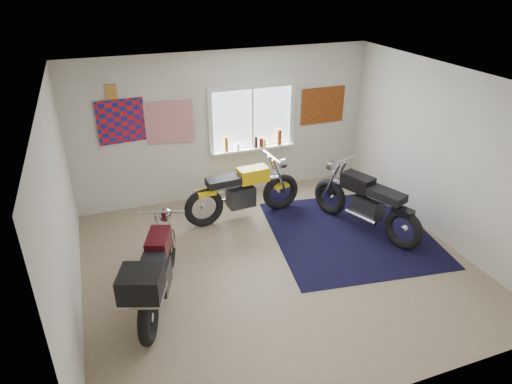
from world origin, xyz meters
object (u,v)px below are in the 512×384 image
object	(u,v)px
yellow_triumph	(243,193)
black_chrome_bike	(366,204)
maroon_tourer	(155,273)
navy_rug	(350,233)

from	to	relation	value
yellow_triumph	black_chrome_bike	world-z (taller)	black_chrome_bike
black_chrome_bike	maroon_tourer	world-z (taller)	black_chrome_bike
navy_rug	black_chrome_bike	distance (m)	0.54
yellow_triumph	maroon_tourer	world-z (taller)	yellow_triumph
yellow_triumph	navy_rug	bearing A→B (deg)	-41.68
navy_rug	yellow_triumph	bearing A→B (deg)	142.64
maroon_tourer	navy_rug	bearing A→B (deg)	-57.83
navy_rug	maroon_tourer	distance (m)	3.40
yellow_triumph	maroon_tourer	size ratio (longest dim) A/B	1.04
navy_rug	maroon_tourer	xyz separation A→B (m)	(-3.28, -0.74, 0.54)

